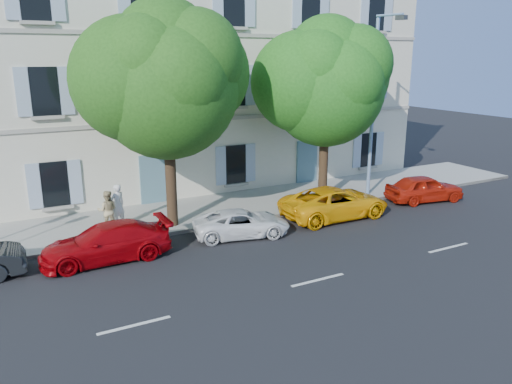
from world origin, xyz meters
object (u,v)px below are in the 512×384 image
tree_right (326,89)px  pedestrian_a (118,205)px  car_red_hatchback (424,188)px  pedestrian_b (108,211)px  car_white_coupe (242,223)px  tree_left (167,87)px  car_red_coupe (106,243)px  street_lamp (376,97)px  car_yellow_supercar (335,203)px

tree_right → pedestrian_a: tree_right is taller
car_red_hatchback → pedestrian_b: pedestrian_b is taller
car_white_coupe → car_red_hatchback: (10.26, 0.19, 0.13)m
car_red_hatchback → tree_left: (-12.40, 2.02, 5.17)m
car_white_coupe → pedestrian_b: size_ratio=2.35×
car_red_coupe → car_white_coupe: (5.33, -0.04, -0.12)m
car_red_coupe → tree_left: 6.45m
car_red_hatchback → street_lamp: bearing=59.1°
tree_right → car_red_hatchback: bearing=-25.9°
tree_left → pedestrian_a: (-2.04, 0.91, -4.78)m
car_yellow_supercar → tree_right: 5.42m
car_red_hatchback → tree_left: tree_left is taller
car_white_coupe → tree_left: (-2.14, 2.20, 5.29)m
car_white_coupe → tree_right: bearing=-53.8°
car_red_coupe → pedestrian_a: bearing=159.8°
tree_left → pedestrian_a: tree_left is taller
car_red_hatchback → pedestrian_b: size_ratio=2.37×
car_yellow_supercar → tree_right: bearing=-21.6°
car_red_coupe → car_red_hatchback: size_ratio=1.16×
car_red_coupe → street_lamp: size_ratio=0.52×
car_red_coupe → tree_left: bearing=124.4°
tree_right → pedestrian_b: (-10.32, 0.41, -4.57)m
car_white_coupe → tree_left: bearing=57.3°
car_red_coupe → pedestrian_a: (1.15, 3.08, 0.39)m
car_yellow_supercar → street_lamp: street_lamp is taller
car_white_coupe → car_yellow_supercar: car_yellow_supercar is taller
street_lamp → car_white_coupe: bearing=-167.0°
car_white_coupe → pedestrian_b: (-4.66, 2.83, 0.44)m
street_lamp → pedestrian_a: 13.15m
tree_right → pedestrian_a: bearing=175.9°
car_red_coupe → pedestrian_a: size_ratio=2.52×
car_red_hatchback → pedestrian_a: pedestrian_a is taller
tree_left → car_red_hatchback: bearing=-9.2°
tree_left → tree_right: size_ratio=1.05×
tree_left → street_lamp: (10.41, -0.30, -0.74)m
car_white_coupe → tree_right: size_ratio=0.46×
car_white_coupe → street_lamp: 9.63m
car_yellow_supercar → tree_left: 8.83m
car_white_coupe → car_red_hatchback: bearing=-75.9°
tree_left → pedestrian_b: bearing=166.1°
tree_left → pedestrian_a: bearing=155.9°
car_yellow_supercar → street_lamp: bearing=-63.3°
car_red_coupe → car_white_coupe: 5.33m
pedestrian_a → pedestrian_b: bearing=7.6°
pedestrian_a → pedestrian_b: 0.56m
car_yellow_supercar → car_red_hatchback: size_ratio=1.28×
car_red_hatchback → pedestrian_a: bearing=88.5°
tree_right → pedestrian_b: tree_right is taller
car_red_coupe → car_yellow_supercar: bearing=91.0°
car_white_coupe → street_lamp: (8.27, 1.91, 4.56)m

